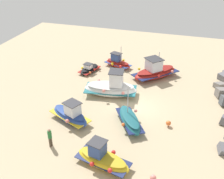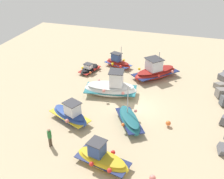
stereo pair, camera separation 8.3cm
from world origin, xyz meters
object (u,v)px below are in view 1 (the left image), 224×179
fishing_boat_1 (111,88)px  fishing_boat_6 (118,63)px  fishing_boat_2 (130,120)px  mooring_buoy_1 (168,123)px  fishing_boat_0 (155,72)px  fishing_boat_4 (70,115)px  person_walking (50,136)px  mooring_buoy_0 (153,178)px  fishing_boat_3 (89,69)px  fishing_boat_5 (102,158)px

fishing_boat_1 → fishing_boat_6: bearing=92.1°
fishing_boat_2 → mooring_buoy_1: 3.35m
fishing_boat_0 → fishing_boat_6: fishing_boat_0 is taller
fishing_boat_1 → fishing_boat_4: 5.81m
fishing_boat_1 → fishing_boat_6: size_ratio=1.53×
person_walking → mooring_buoy_0: person_walking is taller
fishing_boat_4 → fishing_boat_6: (-12.21, 0.79, -0.10)m
fishing_boat_4 → person_walking: size_ratio=2.55×
fishing_boat_0 → fishing_boat_2: bearing=40.4°
mooring_buoy_0 → mooring_buoy_1: 6.47m
fishing_boat_0 → mooring_buoy_0: fishing_boat_0 is taller
fishing_boat_4 → person_walking: bearing=-66.5°
fishing_boat_6 → fishing_boat_0: bearing=-178.3°
fishing_boat_4 → person_walking: fishing_boat_4 is taller
fishing_boat_2 → fishing_boat_6: size_ratio=1.15×
fishing_boat_1 → mooring_buoy_1: 7.30m
fishing_boat_0 → fishing_boat_3: fishing_boat_0 is taller
mooring_buoy_0 → fishing_boat_5: bearing=-97.6°
fishing_boat_3 → mooring_buoy_1: bearing=67.7°
fishing_boat_2 → fishing_boat_3: (-8.94, -7.19, -0.16)m
fishing_boat_0 → fishing_boat_4: size_ratio=1.27×
fishing_boat_1 → fishing_boat_6: (-6.79, -1.29, -0.26)m
fishing_boat_0 → mooring_buoy_1: (8.94, 2.69, -0.42)m
fishing_boat_3 → fishing_boat_5: 15.52m
fishing_boat_6 → mooring_buoy_0: bearing=132.4°
fishing_boat_3 → mooring_buoy_0: fishing_boat_3 is taller
fishing_boat_1 → person_walking: fishing_boat_1 is taller
fishing_boat_1 → mooring_buoy_1: fishing_boat_1 is taller
fishing_boat_0 → mooring_buoy_0: 15.61m
fishing_boat_6 → mooring_buoy_0: (16.92, 7.37, -0.25)m
fishing_boat_4 → fishing_boat_6: 12.24m
fishing_boat_4 → mooring_buoy_0: size_ratio=7.76×
fishing_boat_1 → fishing_boat_3: size_ratio=1.73×
mooring_buoy_0 → mooring_buoy_1: mooring_buoy_1 is taller
fishing_boat_4 → fishing_boat_6: bearing=110.8°
fishing_boat_1 → mooring_buoy_0: bearing=-67.7°
fishing_boat_4 → mooring_buoy_0: (4.71, 8.17, -0.34)m
mooring_buoy_1 → fishing_boat_5: bearing=-33.6°
fishing_boat_3 → fishing_boat_5: bearing=40.3°
fishing_boat_2 → fishing_boat_6: bearing=169.0°
fishing_boat_4 → person_walking: (3.55, -0.06, 0.30)m
mooring_buoy_1 → person_walking: bearing=-57.8°
mooring_buoy_0 → fishing_boat_4: bearing=-120.0°
fishing_boat_3 → person_walking: size_ratio=1.92×
fishing_boat_5 → fishing_boat_6: 16.81m
mooring_buoy_0 → fishing_boat_1: bearing=-149.0°
fishing_boat_1 → mooring_buoy_1: (3.67, 6.29, -0.50)m
fishing_boat_6 → fishing_boat_5: bearing=121.3°
fishing_boat_5 → mooring_buoy_0: 3.80m
fishing_boat_2 → person_walking: 6.88m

